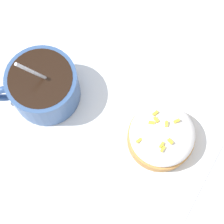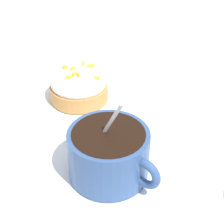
{
  "view_description": "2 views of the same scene",
  "coord_description": "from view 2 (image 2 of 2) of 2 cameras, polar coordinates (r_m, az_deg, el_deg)",
  "views": [
    {
      "loc": [
        -0.07,
        0.12,
        0.48
      ],
      "look_at": [
        -0.01,
        -0.01,
        0.03
      ],
      "focal_mm": 60.0,
      "sensor_mm": 36.0,
      "label": 1
    },
    {
      "loc": [
        0.38,
        -0.09,
        0.3
      ],
      "look_at": [
        0.01,
        0.02,
        0.03
      ],
      "focal_mm": 60.0,
      "sensor_mm": 36.0,
      "label": 2
    }
  ],
  "objects": [
    {
      "name": "paper_napkin",
      "position": [
        0.49,
        -1.91,
        -2.77
      ],
      "size": [
        0.34,
        0.35,
        0.0
      ],
      "color": "white",
      "rests_on": "ground_plane"
    },
    {
      "name": "ground_plane",
      "position": [
        0.49,
        -1.9,
        -2.91
      ],
      "size": [
        3.0,
        3.0,
        0.0
      ],
      "primitive_type": "plane",
      "color": "#B2B2B7"
    },
    {
      "name": "coffee_cup",
      "position": [
        0.41,
        -0.4,
        -6.19
      ],
      "size": [
        0.1,
        0.09,
        0.1
      ],
      "color": "#335184",
      "rests_on": "paper_napkin"
    },
    {
      "name": "frosted_pastry",
      "position": [
        0.54,
        -5.1,
        4.1
      ],
      "size": [
        0.08,
        0.08,
        0.05
      ],
      "color": "#C18442",
      "rests_on": "paper_napkin"
    }
  ]
}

